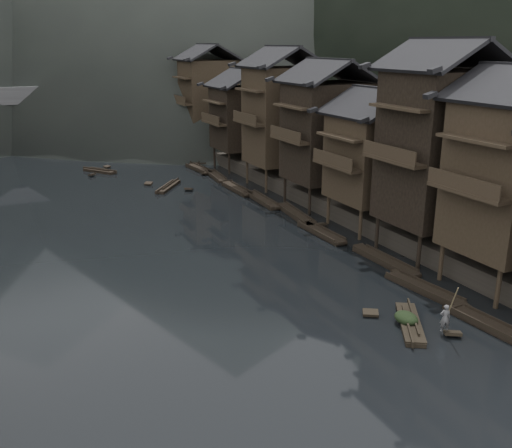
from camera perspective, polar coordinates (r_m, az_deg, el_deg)
water at (r=32.30m, az=0.60°, el=-10.85°), size 300.00×300.00×0.00m
right_bank at (r=82.20m, az=10.17°, el=7.28°), size 40.00×200.00×1.80m
stilt_houses at (r=54.29m, az=7.99°, el=10.65°), size 9.00×67.60×15.98m
moored_sampans at (r=59.94m, az=-0.41°, el=3.01°), size 2.94×73.78×0.47m
midriver_boats at (r=81.32m, az=-17.38°, el=6.14°), size 17.45×43.68×0.45m
stone_bridge at (r=98.74m, az=-18.68°, el=10.83°), size 40.00×6.00×9.00m
hero_sampan at (r=34.08m, az=15.16°, el=-9.52°), size 3.67×4.99×0.44m
cargo_heap at (r=33.88m, az=14.83°, el=-8.55°), size 1.18×1.54×0.71m
boatman at (r=33.25m, az=18.42°, el=-8.54°), size 0.69×0.59×1.61m
bamboo_pole at (r=32.27m, az=19.16°, el=-3.94°), size 1.23×2.12×4.05m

